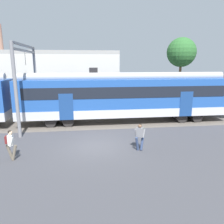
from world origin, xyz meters
TOP-DOWN VIEW (x-y plane):
  - ground_plane at (0.00, 0.00)m, footprint 160.00×160.00m
  - pedestrian_white at (-4.56, -1.40)m, footprint 0.65×0.53m
  - pedestrian_grey at (2.64, -0.97)m, footprint 0.67×0.51m
  - catenary_gantry at (-5.16, 5.59)m, footprint 0.24×6.64m
  - background_building at (-4.74, 13.33)m, footprint 16.03×5.00m
  - street_tree_right at (12.17, 15.17)m, footprint 3.79×3.79m

SIDE VIEW (x-z plane):
  - ground_plane at x=0.00m, z-range 0.00..0.00m
  - pedestrian_white at x=-4.56m, z-range 0.16..1.82m
  - pedestrian_grey at x=2.64m, z-range 0.16..1.82m
  - background_building at x=-4.74m, z-range -1.39..7.81m
  - catenary_gantry at x=-5.16m, z-range 1.05..7.58m
  - street_tree_right at x=12.17m, z-range 2.24..10.57m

